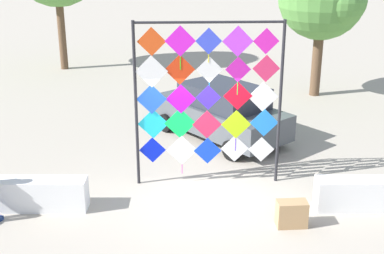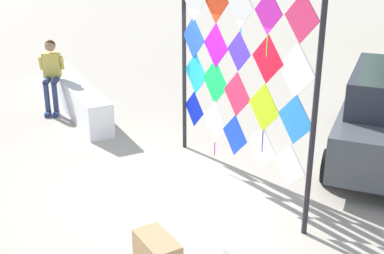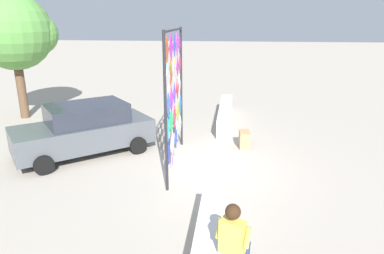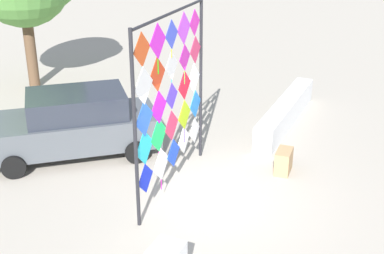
% 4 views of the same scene
% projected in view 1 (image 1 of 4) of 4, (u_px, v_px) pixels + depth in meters
% --- Properties ---
extents(ground, '(120.00, 120.00, 0.00)m').
position_uv_depth(ground, '(202.00, 196.00, 11.63)').
color(ground, '#ADA393').
extents(kite_display_rack, '(3.28, 0.20, 3.77)m').
position_uv_depth(kite_display_rack, '(208.00, 94.00, 11.58)').
color(kite_display_rack, '#232328').
rests_on(kite_display_rack, ground).
extents(parked_car, '(3.93, 4.20, 1.57)m').
position_uv_depth(parked_car, '(222.00, 111.00, 14.74)').
color(parked_car, '#4C5156').
rests_on(parked_car, ground).
extents(cardboard_box_large, '(0.62, 0.37, 0.53)m').
position_uv_depth(cardboard_box_large, '(293.00, 214.00, 10.35)').
color(cardboard_box_large, tan).
rests_on(cardboard_box_large, ground).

